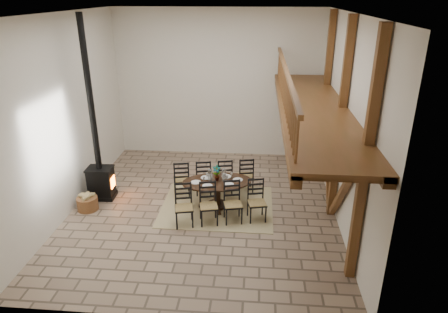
# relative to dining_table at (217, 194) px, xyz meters

# --- Properties ---
(ground) EXTENTS (8.00, 8.00, 0.00)m
(ground) POSITION_rel_dining_table_xyz_m (-0.35, -0.09, -0.39)
(ground) COLOR gray
(ground) RESTS_ON ground
(room_shell) EXTENTS (7.02, 8.02, 5.01)m
(room_shell) POSITION_rel_dining_table_xyz_m (0.83, -0.09, 2.63)
(room_shell) COLOR silver
(room_shell) RESTS_ON ground
(rug) EXTENTS (3.00, 2.50, 0.02)m
(rug) POSITION_rel_dining_table_xyz_m (0.00, -0.00, -0.38)
(rug) COLOR tan
(rug) RESTS_ON ground
(dining_table) EXTENTS (2.69, 2.52, 1.20)m
(dining_table) POSITION_rel_dining_table_xyz_m (0.00, 0.00, 0.00)
(dining_table) COLOR black
(dining_table) RESTS_ON ground
(wood_stove) EXTENTS (0.73, 0.58, 5.00)m
(wood_stove) POSITION_rel_dining_table_xyz_m (-3.31, 0.23, 0.73)
(wood_stove) COLOR black
(wood_stove) RESTS_ON ground
(log_basket) EXTENTS (0.55, 0.55, 0.46)m
(log_basket) POSITION_rel_dining_table_xyz_m (-3.45, -0.46, -0.19)
(log_basket) COLOR brown
(log_basket) RESTS_ON ground
(log_stack) EXTENTS (0.32, 0.25, 0.30)m
(log_stack) POSITION_rel_dining_table_xyz_m (-3.57, 0.55, -0.24)
(log_stack) COLOR #9E8A58
(log_stack) RESTS_ON ground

